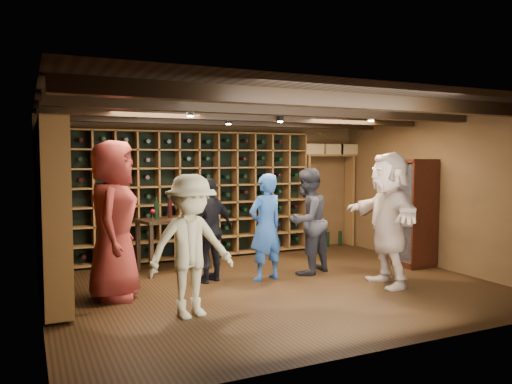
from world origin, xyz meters
name	(u,v)px	position (x,y,z in m)	size (l,w,h in m)	color
ground	(274,286)	(0.00, 0.00, 0.00)	(6.00, 6.00, 0.00)	black
room_shell	(273,113)	(0.00, 0.05, 2.42)	(6.00, 6.00, 6.00)	brown
wine_rack_back	(188,195)	(-0.52, 2.33, 1.15)	(4.65, 0.30, 2.20)	brown
wine_rack_left	(51,208)	(-2.83, 0.82, 1.15)	(0.30, 2.65, 2.20)	brown
crate_shelf	(329,169)	(2.41, 2.32, 1.57)	(1.20, 0.32, 2.07)	brown
display_cabinet	(415,215)	(2.71, 0.20, 0.86)	(0.55, 0.50, 1.75)	black
man_blue_shirt	(266,227)	(0.07, 0.40, 0.79)	(0.57, 0.38, 1.57)	navy
man_grey_suit	(307,221)	(0.83, 0.51, 0.82)	(0.80, 0.62, 1.64)	black
guest_red_floral	(113,220)	(-2.12, 0.34, 1.01)	(0.99, 0.64, 2.03)	maroon
guest_woman_black	(210,230)	(-0.72, 0.65, 0.76)	(0.89, 0.37, 1.52)	black
guest_khaki	(191,246)	(-1.45, -0.78, 0.81)	(1.05, 0.60, 1.62)	#9A926A
guest_beige	(388,219)	(1.51, -0.59, 0.94)	(1.75, 0.56, 1.89)	tan
tasting_table	(174,224)	(-1.00, 1.56, 0.75)	(1.22, 0.80, 1.13)	black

